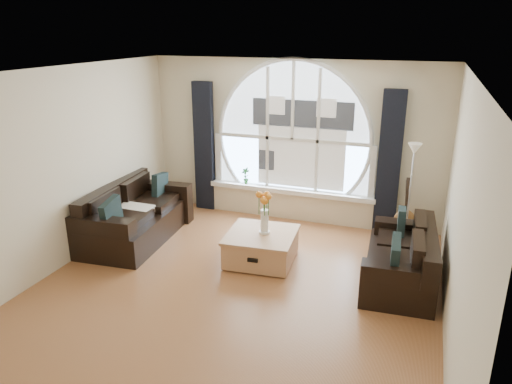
% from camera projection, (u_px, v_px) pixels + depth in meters
% --- Properties ---
extents(ground, '(5.00, 5.50, 0.01)m').
position_uv_depth(ground, '(232.00, 292.00, 6.06)').
color(ground, brown).
rests_on(ground, ground).
extents(ceiling, '(5.00, 5.50, 0.01)m').
position_uv_depth(ceiling, '(228.00, 73.00, 5.18)').
color(ceiling, silver).
rests_on(ceiling, ground).
extents(wall_back, '(5.00, 0.01, 2.70)m').
position_uv_depth(wall_back, '(293.00, 142.00, 8.07)').
color(wall_back, beige).
rests_on(wall_back, ground).
extents(wall_front, '(5.00, 0.01, 2.70)m').
position_uv_depth(wall_front, '(70.00, 318.00, 3.17)').
color(wall_front, beige).
rests_on(wall_front, ground).
extents(wall_left, '(0.01, 5.50, 2.70)m').
position_uv_depth(wall_left, '(58.00, 171.00, 6.41)').
color(wall_left, beige).
rests_on(wall_left, ground).
extents(wall_right, '(0.01, 5.50, 2.70)m').
position_uv_depth(wall_right, '(460.00, 218.00, 4.82)').
color(wall_right, beige).
rests_on(wall_right, ground).
extents(attic_slope, '(0.92, 5.50, 0.72)m').
position_uv_depth(attic_slope, '(440.00, 118.00, 4.59)').
color(attic_slope, silver).
rests_on(attic_slope, ground).
extents(arched_window, '(2.60, 0.06, 2.15)m').
position_uv_depth(arched_window, '(293.00, 126.00, 7.95)').
color(arched_window, silver).
rests_on(arched_window, wall_back).
extents(window_sill, '(2.90, 0.22, 0.08)m').
position_uv_depth(window_sill, '(290.00, 191.00, 8.25)').
color(window_sill, white).
rests_on(window_sill, wall_back).
extents(window_frame, '(2.76, 0.08, 2.15)m').
position_uv_depth(window_frame, '(292.00, 126.00, 7.92)').
color(window_frame, white).
rests_on(window_frame, wall_back).
extents(neighbor_house, '(1.70, 0.02, 1.50)m').
position_uv_depth(neighbor_house, '(301.00, 134.00, 7.93)').
color(neighbor_house, silver).
rests_on(neighbor_house, wall_back).
extents(curtain_left, '(0.35, 0.12, 2.30)m').
position_uv_depth(curtain_left, '(204.00, 147.00, 8.53)').
color(curtain_left, black).
rests_on(curtain_left, ground).
extents(curtain_right, '(0.35, 0.12, 2.30)m').
position_uv_depth(curtain_right, '(389.00, 163.00, 7.51)').
color(curtain_right, black).
rests_on(curtain_right, ground).
extents(sofa_left, '(1.12, 2.01, 0.86)m').
position_uv_depth(sofa_left, '(136.00, 215.00, 7.48)').
color(sofa_left, black).
rests_on(sofa_left, ground).
extents(sofa_right, '(0.92, 1.70, 0.74)m').
position_uv_depth(sofa_right, '(401.00, 254.00, 6.20)').
color(sofa_right, black).
rests_on(sofa_right, ground).
extents(coffee_chest, '(1.02, 1.02, 0.46)m').
position_uv_depth(coffee_chest, '(261.00, 246.00, 6.81)').
color(coffee_chest, '#AC7B56').
rests_on(coffee_chest, ground).
extents(throw_blanket, '(0.56, 0.56, 0.10)m').
position_uv_depth(throw_blanket, '(131.00, 213.00, 7.28)').
color(throw_blanket, silver).
rests_on(throw_blanket, sofa_left).
extents(vase_flowers, '(0.24, 0.24, 0.70)m').
position_uv_depth(vase_flowers, '(265.00, 207.00, 6.63)').
color(vase_flowers, white).
rests_on(vase_flowers, coffee_chest).
extents(floor_lamp, '(0.24, 0.24, 1.60)m').
position_uv_depth(floor_lamp, '(409.00, 196.00, 7.11)').
color(floor_lamp, '#B2B2B2').
rests_on(floor_lamp, ground).
extents(guitar, '(0.42, 0.34, 1.06)m').
position_uv_depth(guitar, '(406.00, 209.00, 7.37)').
color(guitar, brown).
rests_on(guitar, ground).
extents(potted_plant, '(0.18, 0.15, 0.29)m').
position_uv_depth(potted_plant, '(246.00, 176.00, 8.45)').
color(potted_plant, '#1E6023').
rests_on(potted_plant, window_sill).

